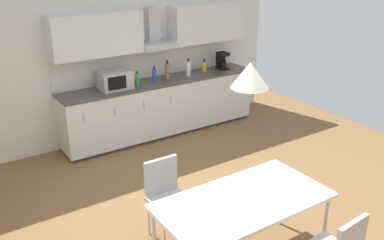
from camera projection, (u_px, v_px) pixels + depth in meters
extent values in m
cube|color=brown|center=(204.00, 224.00, 4.86)|extent=(8.00, 8.42, 0.02)
cube|color=silver|center=(98.00, 53.00, 6.54)|extent=(6.40, 0.10, 2.83)
cube|color=#333333|center=(162.00, 131.00, 7.25)|extent=(3.21, 0.54, 0.05)
cube|color=silver|center=(162.00, 106.00, 7.08)|extent=(3.35, 0.59, 0.84)
cube|color=#4C4742|center=(161.00, 81.00, 6.92)|extent=(3.37, 0.61, 0.03)
cube|color=silver|center=(84.00, 118.00, 6.03)|extent=(0.01, 0.01, 0.14)
cube|color=silver|center=(115.00, 111.00, 6.28)|extent=(0.01, 0.01, 0.14)
cube|color=silver|center=(144.00, 105.00, 6.52)|extent=(0.01, 0.01, 0.14)
cube|color=silver|center=(171.00, 99.00, 6.77)|extent=(0.01, 0.01, 0.14)
cube|color=silver|center=(152.00, 63.00, 7.05)|extent=(3.35, 0.02, 0.45)
cube|color=silver|center=(96.00, 35.00, 6.20)|extent=(1.38, 0.34, 0.63)
cube|color=silver|center=(207.00, 22.00, 7.21)|extent=(1.38, 0.34, 0.63)
cube|color=#B7BABF|center=(157.00, 45.00, 6.79)|extent=(0.59, 0.40, 0.10)
cube|color=#B7BABF|center=(153.00, 26.00, 6.76)|extent=(0.20, 0.16, 0.58)
cube|color=#ADADB2|center=(115.00, 80.00, 6.45)|extent=(0.48, 0.34, 0.28)
cube|color=black|center=(117.00, 83.00, 6.30)|extent=(0.29, 0.01, 0.20)
cube|color=black|center=(223.00, 69.00, 7.55)|extent=(0.18, 0.18, 0.02)
cylinder|color=black|center=(223.00, 65.00, 7.52)|extent=(0.12, 0.12, 0.12)
cube|color=black|center=(221.00, 60.00, 7.55)|extent=(0.16, 0.08, 0.30)
cube|color=black|center=(223.00, 54.00, 7.45)|extent=(0.18, 0.16, 0.06)
cylinder|color=white|center=(188.00, 69.00, 7.11)|extent=(0.08, 0.08, 0.25)
cylinder|color=black|center=(188.00, 60.00, 7.06)|extent=(0.03, 0.03, 0.05)
cylinder|color=brown|center=(167.00, 71.00, 6.94)|extent=(0.08, 0.08, 0.26)
cylinder|color=black|center=(167.00, 62.00, 6.88)|extent=(0.03, 0.03, 0.06)
cylinder|color=yellow|center=(204.00, 67.00, 7.39)|extent=(0.08, 0.08, 0.17)
cylinder|color=black|center=(204.00, 61.00, 7.35)|extent=(0.03, 0.03, 0.04)
cylinder|color=blue|center=(154.00, 75.00, 6.79)|extent=(0.06, 0.06, 0.22)
cylinder|color=black|center=(154.00, 67.00, 6.74)|extent=(0.02, 0.02, 0.05)
cylinder|color=green|center=(137.00, 80.00, 6.61)|extent=(0.06, 0.06, 0.19)
cylinder|color=black|center=(137.00, 72.00, 6.57)|extent=(0.02, 0.02, 0.04)
cube|color=white|center=(243.00, 201.00, 3.98)|extent=(1.64, 0.86, 0.04)
cylinder|color=silver|center=(325.00, 226.00, 4.22)|extent=(0.04, 0.04, 0.70)
cylinder|color=silver|center=(273.00, 193.00, 4.79)|extent=(0.04, 0.04, 0.70)
cube|color=#B2B2B7|center=(170.00, 201.00, 4.45)|extent=(0.40, 0.40, 0.04)
cube|color=#B2B2B7|center=(161.00, 176.00, 4.51)|extent=(0.38, 0.04, 0.40)
cylinder|color=silver|center=(193.00, 223.00, 4.49)|extent=(0.02, 0.02, 0.43)
cylinder|color=silver|center=(164.00, 234.00, 4.32)|extent=(0.02, 0.02, 0.43)
cylinder|color=silver|center=(176.00, 208.00, 4.76)|extent=(0.02, 0.02, 0.43)
cylinder|color=silver|center=(149.00, 218.00, 4.58)|extent=(0.02, 0.02, 0.43)
cone|color=silver|center=(250.00, 75.00, 3.53)|extent=(0.32, 0.32, 0.22)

